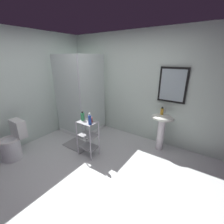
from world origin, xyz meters
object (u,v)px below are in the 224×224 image
Objects in this scene: body_wash_bottle_green at (83,116)px; bath_mat at (77,145)px; shampoo_bottle_blue at (90,120)px; toilet at (13,143)px; storage_cart at (88,136)px; hand_soap_bottle at (162,111)px; shower_stall at (82,115)px; pedestal_sink at (162,125)px; rinse_cup at (91,120)px.

body_wash_bottle_green is 0.31× the size of bath_mat.
bath_mat is at bearing 164.92° from shampoo_bottle_blue.
bath_mat is (0.73, 1.02, -0.31)m from toilet.
body_wash_bottle_green is at bearing -14.42° from bath_mat.
toilet is at bearing -142.24° from storage_cart.
hand_soap_bottle reaches higher than toilet.
shower_stall reaches higher than toilet.
shampoo_bottle_blue is at bearing -15.91° from body_wash_bottle_green.
body_wash_bottle_green reaches higher than bath_mat.
toilet is 4.08× the size of body_wash_bottle_green.
hand_soap_bottle is at bearing 47.91° from shampoo_bottle_blue.
pedestal_sink is at bearing 42.10° from storage_cart.
storage_cart is 1.60m from hand_soap_bottle.
toilet is 3.08m from hand_soap_bottle.
storage_cart is (-1.15, -1.04, -0.14)m from pedestal_sink.
shower_stall is 8.78× the size of shampoo_bottle_blue.
bath_mat is (-0.32, 0.08, -0.81)m from body_wash_bottle_green.
rinse_cup is (0.20, 0.01, -0.04)m from body_wash_bottle_green.
shower_stall is 2.47× the size of pedestal_sink.
toilet is 1.64m from rinse_cup.
shampoo_bottle_blue is at bearing -15.08° from bath_mat.
body_wash_bottle_green reaches higher than pedestal_sink.
hand_soap_bottle is at bearing 43.89° from rinse_cup.
toilet reaches higher than storage_cart.
shower_stall is at bearing 144.24° from rinse_cup.
bath_mat is (-0.52, 0.07, -0.78)m from rinse_cup.
hand_soap_bottle is (1.12, 1.05, 0.44)m from storage_cart.
bath_mat is (0.43, -0.61, -0.45)m from shower_stall.
storage_cart is at bearing -7.55° from body_wash_bottle_green.
shower_stall reaches higher than body_wash_bottle_green.
toilet is at bearing -138.49° from body_wash_bottle_green.
shower_stall reaches higher than rinse_cup.
shower_stall reaches higher than pedestal_sink.
toilet is at bearing -140.03° from pedestal_sink.
storage_cart is 0.43m from shampoo_bottle_blue.
pedestal_sink is at bearing 43.00° from rinse_cup.
rinse_cup is at bearing -35.76° from shower_stall.
hand_soap_bottle reaches higher than storage_cart.
rinse_cup is at bearing 124.58° from shampoo_bottle_blue.
pedestal_sink is 1.07× the size of toilet.
toilet is (-2.34, -1.96, -0.26)m from pedestal_sink.
pedestal_sink reaches higher than toilet.
storage_cart is at bearing -137.90° from pedestal_sink.
hand_soap_bottle reaches higher than body_wash_bottle_green.
toilet is at bearing -100.58° from shower_stall.
storage_cart is at bearing 37.76° from toilet.
body_wash_bottle_green is 0.88m from bath_mat.
shower_stall reaches higher than bath_mat.
rinse_cup is at bearing -7.60° from bath_mat.
body_wash_bottle_green is (1.06, 0.93, 0.51)m from toilet.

